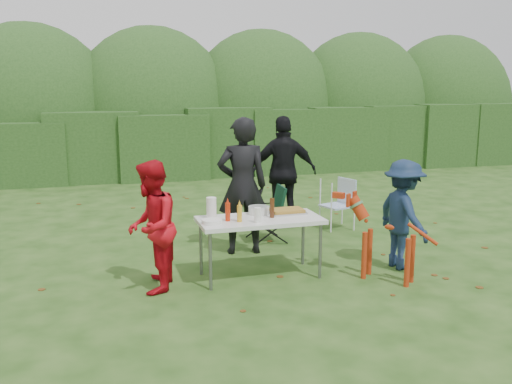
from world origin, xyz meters
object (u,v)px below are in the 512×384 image
object	(u,v)px
person_black_puffy	(284,172)
mustard_bottle	(240,213)
person_cook	(242,186)
paper_towel_roll	(211,208)
lawn_chair	(337,204)
ketchup_bottle	(228,212)
beer_bottle	(272,208)
folding_table	(260,222)
child	(403,215)
dog	(389,240)
camping_chair	(266,214)
person_red_jacket	(151,227)

from	to	relation	value
person_black_puffy	mustard_bottle	xyz separation A→B (m)	(-1.39, -2.32, -0.08)
person_cook	paper_towel_roll	size ratio (longest dim) A/B	7.34
person_black_puffy	paper_towel_roll	size ratio (longest dim) A/B	7.11
lawn_chair	ketchup_bottle	bearing A→B (deg)	22.94
person_cook	beer_bottle	xyz separation A→B (m)	(0.09, -1.03, -0.09)
folding_table	ketchup_bottle	size ratio (longest dim) A/B	6.82
child	lawn_chair	xyz separation A→B (m)	(0.07, 2.08, -0.29)
folding_table	mustard_bottle	size ratio (longest dim) A/B	7.50
mustard_bottle	paper_towel_roll	size ratio (longest dim) A/B	0.77
dog	lawn_chair	distance (m)	2.49
folding_table	paper_towel_roll	size ratio (longest dim) A/B	5.77
child	camping_chair	size ratio (longest dim) A/B	1.66
person_red_jacket	person_black_puffy	distance (m)	3.34
folding_table	person_cook	size ratio (longest dim) A/B	0.79
child	mustard_bottle	xyz separation A→B (m)	(-2.13, 0.11, 0.14)
ketchup_bottle	person_red_jacket	bearing A→B (deg)	-176.03
person_red_jacket	person_cook	bearing A→B (deg)	143.57
lawn_chair	beer_bottle	xyz separation A→B (m)	(-1.77, -1.88, 0.45)
camping_chair	lawn_chair	xyz separation A→B (m)	(1.35, 0.39, -0.01)
folding_table	person_cook	xyz separation A→B (m)	(0.06, 1.02, 0.27)
child	dog	size ratio (longest dim) A/B	1.33
person_red_jacket	paper_towel_roll	distance (m)	0.79
camping_chair	mustard_bottle	size ratio (longest dim) A/B	4.25
person_black_puffy	lawn_chair	bearing A→B (deg)	165.83
person_red_jacket	mustard_bottle	size ratio (longest dim) A/B	7.53
folding_table	lawn_chair	distance (m)	2.69
ketchup_bottle	beer_bottle	xyz separation A→B (m)	(0.56, 0.01, 0.01)
camping_chair	paper_towel_roll	size ratio (longest dim) A/B	3.27
person_cook	person_red_jacket	size ratio (longest dim) A/B	1.27
dog	beer_bottle	distance (m)	1.45
mustard_bottle	dog	bearing A→B (deg)	-15.60
child	lawn_chair	bearing A→B (deg)	-5.04
child	lawn_chair	distance (m)	2.10
person_red_jacket	child	bearing A→B (deg)	102.52
person_cook	lawn_chair	bearing A→B (deg)	-148.20
camping_chair	ketchup_bottle	bearing A→B (deg)	61.31
person_cook	camping_chair	bearing A→B (deg)	-130.27
folding_table	mustard_bottle	world-z (taller)	mustard_bottle
person_cook	lawn_chair	distance (m)	2.11
dog	paper_towel_roll	size ratio (longest dim) A/B	4.07
person_cook	person_red_jacket	bearing A→B (deg)	45.92
folding_table	lawn_chair	size ratio (longest dim) A/B	1.82
child	camping_chair	bearing A→B (deg)	34.10
child	mustard_bottle	bearing A→B (deg)	83.77
lawn_chair	paper_towel_roll	bearing A→B (deg)	18.46
mustard_bottle	paper_towel_roll	bearing A→B (deg)	138.38
person_black_puffy	dog	size ratio (longest dim) A/B	1.74
camping_chair	lawn_chair	distance (m)	1.41
folding_table	person_black_puffy	size ratio (longest dim) A/B	0.81
person_black_puffy	dog	bearing A→B (deg)	106.04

